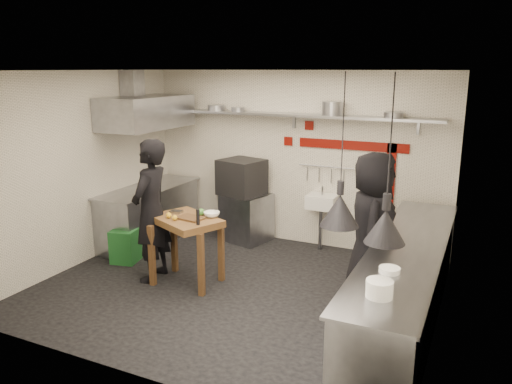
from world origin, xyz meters
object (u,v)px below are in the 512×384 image
at_px(green_bin, 125,246).
at_px(chef_left, 151,211).
at_px(prep_table, 187,250).
at_px(oven_stand, 246,217).
at_px(chef_right, 372,228).
at_px(combi_oven, 242,177).

xyz_separation_m(green_bin, chef_left, (0.76, -0.32, 0.72)).
bearing_deg(prep_table, oven_stand, 116.10).
xyz_separation_m(oven_stand, chef_right, (2.37, -1.32, 0.54)).
xyz_separation_m(oven_stand, green_bin, (-1.21, -1.64, -0.15)).
relative_size(prep_table, chef_left, 0.48).
bearing_deg(prep_table, combi_oven, 117.93).
bearing_deg(chef_right, prep_table, 92.17).
distance_m(combi_oven, chef_left, 1.96).
height_order(oven_stand, prep_table, prep_table).
relative_size(oven_stand, green_bin, 1.60).
bearing_deg(prep_table, chef_left, -147.04).
xyz_separation_m(green_bin, chef_right, (3.58, 0.32, 0.69)).
distance_m(prep_table, chef_right, 2.44).
bearing_deg(combi_oven, oven_stand, 55.49).
bearing_deg(chef_right, chef_left, 91.20).
height_order(green_bin, chef_left, chef_left).
bearing_deg(green_bin, prep_table, -11.33).
relative_size(combi_oven, prep_table, 0.70).
bearing_deg(oven_stand, prep_table, -74.05).
height_order(oven_stand, chef_right, chef_right).
bearing_deg(green_bin, chef_left, -23.11).
height_order(green_bin, chef_right, chef_right).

